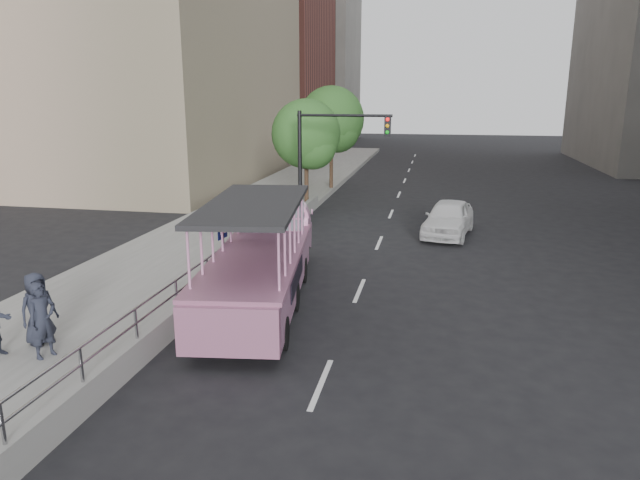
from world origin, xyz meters
TOP-DOWN VIEW (x-y plane):
  - ground at (0.00, 0.00)m, footprint 160.00×160.00m
  - sidewalk at (-5.75, 10.00)m, footprint 5.50×80.00m
  - kerb_wall at (-3.12, 2.00)m, footprint 0.24×30.00m
  - guardrail at (-3.12, 2.00)m, footprint 0.07×22.00m
  - duck_boat at (-1.72, 2.87)m, footprint 3.50×9.58m
  - car at (3.76, 11.93)m, footprint 2.55×4.68m
  - pedestrian_near at (-5.00, -2.53)m, footprint 0.61×0.73m
  - pedestrian_far at (-5.56, -1.95)m, footprint 0.83×0.98m
  - parking_sign at (-3.00, 3.00)m, footprint 0.10×0.57m
  - traffic_signal at (-1.70, 12.50)m, footprint 4.20×0.32m
  - street_tree_near at (-3.30, 15.93)m, footprint 3.52×3.52m
  - street_tree_far at (-3.10, 21.93)m, footprint 3.97×3.97m
  - midrise_brick at (-18.00, 48.00)m, footprint 18.00×16.00m
  - midrise_stone_b at (-16.00, 64.00)m, footprint 16.00×14.00m

SIDE VIEW (x-z plane):
  - ground at x=0.00m, z-range 0.00..0.00m
  - sidewalk at x=-5.75m, z-range 0.00..0.30m
  - kerb_wall at x=-3.12m, z-range 0.30..0.66m
  - car at x=3.76m, z-range 0.00..1.51m
  - guardrail at x=-3.12m, z-range 0.79..1.50m
  - pedestrian_far at x=-5.56m, z-range 0.30..1.99m
  - pedestrian_near at x=-5.00m, z-range 0.30..1.99m
  - duck_boat at x=-1.72m, z-range -0.40..2.71m
  - parking_sign at x=-3.00m, z-range 0.34..2.87m
  - traffic_signal at x=-1.70m, z-range 0.90..6.10m
  - street_tree_near at x=-3.30m, z-range 0.96..6.68m
  - street_tree_far at x=-3.10m, z-range 1.08..7.53m
  - midrise_stone_b at x=-16.00m, z-range 0.00..20.00m
  - midrise_brick at x=-18.00m, z-range 0.00..26.00m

